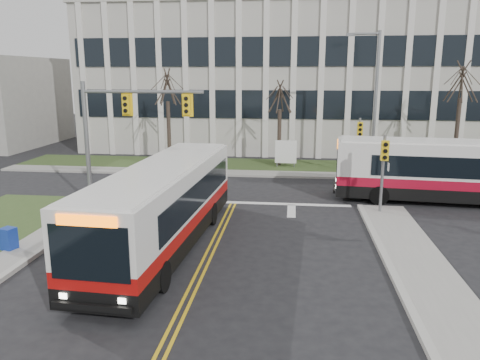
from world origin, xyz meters
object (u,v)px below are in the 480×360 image
bus_main (164,207)px  newspaper_box_blue (9,240)px  directory_sign (286,152)px  bus_cross (454,173)px  streetlight (373,95)px

bus_main → newspaper_box_blue: bearing=-164.1°
directory_sign → bus_main: bearing=-105.3°
directory_sign → bus_cross: 11.87m
bus_main → bus_cross: (13.09, 7.86, 0.01)m
bus_main → bus_cross: size_ratio=1.00×
bus_cross → streetlight: bearing=-149.0°
directory_sign → newspaper_box_blue: directory_sign is taller
bus_cross → newspaper_box_blue: (-18.75, -9.12, -1.10)m
bus_cross → newspaper_box_blue: bearing=-58.8°
directory_sign → bus_main: bus_main is taller
directory_sign → bus_cross: bearing=-42.4°
directory_sign → bus_cross: bus_cross is taller
streetlight → bus_cross: 8.27m
bus_main → bus_cross: bearing=34.3°
bus_main → bus_cross: 15.27m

